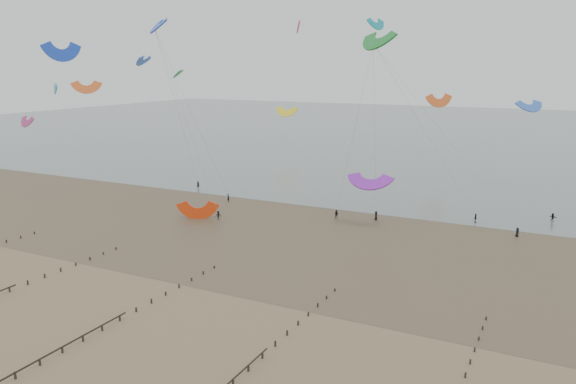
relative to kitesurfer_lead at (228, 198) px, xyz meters
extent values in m
plane|color=brown|center=(15.53, -46.01, -0.83)|extent=(500.00, 500.00, 0.00)
plane|color=#475654|center=(15.53, 153.99, -0.80)|extent=(500.00, 500.00, 0.00)
plane|color=#473A28|center=(15.53, -11.01, -0.82)|extent=(500.00, 500.00, 0.00)
ellipsoid|color=slate|center=(-2.47, -24.01, -0.82)|extent=(23.60, 14.36, 0.01)
ellipsoid|color=slate|center=(27.53, -8.01, -0.82)|extent=(33.64, 18.32, 0.01)
ellipsoid|color=slate|center=(60.53, -16.01, -0.82)|extent=(19.65, 13.67, 0.01)
ellipsoid|color=slate|center=(-24.47, -6.01, -0.82)|extent=(26.95, 14.22, 0.01)
cube|color=black|center=(-16.47, -39.28, -0.63)|extent=(0.16, 0.16, 0.51)
cube|color=black|center=(-16.47, -36.65, -0.64)|extent=(0.16, 0.16, 0.48)
cube|color=black|center=(-16.47, -34.01, -0.66)|extent=(0.16, 0.16, 0.45)
cube|color=black|center=(1.53, -52.44, -0.56)|extent=(0.16, 0.16, 0.65)
cube|color=black|center=(1.53, -49.80, -0.57)|extent=(0.16, 0.16, 0.62)
cube|color=black|center=(1.53, -47.17, -0.58)|extent=(0.16, 0.16, 0.59)
cube|color=black|center=(1.53, -44.54, -0.60)|extent=(0.16, 0.16, 0.57)
cube|color=black|center=(1.53, -41.91, -0.61)|extent=(0.16, 0.16, 0.54)
cube|color=black|center=(1.53, -39.28, -0.63)|extent=(0.16, 0.16, 0.51)
cube|color=black|center=(1.53, -36.65, -0.64)|extent=(0.16, 0.16, 0.48)
cube|color=black|center=(1.53, -34.01, -0.66)|extent=(0.16, 0.16, 0.45)
cube|color=black|center=(19.53, -65.59, -0.48)|extent=(0.16, 0.16, 0.80)
cube|color=black|center=(19.53, -62.96, -0.50)|extent=(0.16, 0.16, 0.77)
cube|color=black|center=(19.53, -60.33, -0.51)|extent=(0.16, 0.16, 0.74)
cube|color=black|center=(19.53, -57.70, -0.53)|extent=(0.16, 0.16, 0.71)
cube|color=black|center=(19.53, -55.07, -0.54)|extent=(0.16, 0.16, 0.68)
cube|color=black|center=(19.53, -52.44, -0.56)|extent=(0.16, 0.16, 0.65)
cube|color=black|center=(19.53, -49.80, -0.57)|extent=(0.16, 0.16, 0.62)
cube|color=black|center=(19.53, -47.17, -0.58)|extent=(0.16, 0.16, 0.59)
cube|color=black|center=(19.53, -44.54, -0.60)|extent=(0.16, 0.16, 0.57)
cube|color=black|center=(19.53, -41.91, -0.61)|extent=(0.16, 0.16, 0.54)
cube|color=black|center=(19.53, -39.28, -0.63)|extent=(0.16, 0.16, 0.51)
cube|color=black|center=(19.53, -36.65, -0.64)|extent=(0.16, 0.16, 0.48)
cube|color=black|center=(19.53, -34.01, -0.66)|extent=(0.16, 0.16, 0.45)
cube|color=black|center=(37.53, -57.70, -0.53)|extent=(0.16, 0.16, 0.71)
cube|color=black|center=(37.53, -55.07, -0.54)|extent=(0.16, 0.16, 0.68)
cube|color=black|center=(37.53, -52.44, -0.56)|extent=(0.16, 0.16, 0.65)
cube|color=black|center=(37.53, -49.80, -0.57)|extent=(0.16, 0.16, 0.62)
cube|color=black|center=(37.53, -47.17, -0.58)|extent=(0.16, 0.16, 0.59)
cube|color=black|center=(37.53, -44.54, -0.60)|extent=(0.16, 0.16, 0.57)
cube|color=black|center=(37.53, -41.91, -0.61)|extent=(0.16, 0.16, 0.54)
cube|color=black|center=(37.53, -39.28, -0.63)|extent=(0.16, 0.16, 0.51)
cube|color=black|center=(37.53, -36.65, -0.64)|extent=(0.16, 0.16, 0.48)
cube|color=black|center=(37.53, -34.01, -0.66)|extent=(0.16, 0.16, 0.45)
cube|color=black|center=(55.53, -47.17, -0.58)|extent=(0.16, 0.16, 0.59)
cube|color=black|center=(55.53, -44.54, -0.60)|extent=(0.16, 0.16, 0.57)
cube|color=black|center=(55.53, -41.91, -0.61)|extent=(0.16, 0.16, 0.54)
cube|color=black|center=(55.53, -39.28, -0.63)|extent=(0.16, 0.16, 0.51)
cube|color=black|center=(55.53, -36.65, -0.64)|extent=(0.16, 0.16, 0.48)
cube|color=black|center=(55.53, -34.01, -0.66)|extent=(0.16, 0.16, 0.45)
imported|color=black|center=(0.00, 0.00, 0.00)|extent=(0.71, 0.60, 1.66)
imported|color=black|center=(60.48, 13.56, -0.06)|extent=(1.45, 1.15, 1.54)
imported|color=black|center=(48.18, 6.41, 0.02)|extent=(0.48, 1.03, 1.71)
imported|color=black|center=(31.71, 0.13, 0.01)|extent=(0.80, 0.96, 1.68)
imported|color=black|center=(6.00, -12.72, 0.01)|extent=(1.23, 1.19, 1.68)
imported|color=black|center=(24.88, -2.10, -0.03)|extent=(0.83, 0.67, 1.60)
imported|color=black|center=(-13.24, 7.83, 0.04)|extent=(0.76, 0.72, 1.74)
imported|color=black|center=(55.64, 0.78, -0.06)|extent=(0.87, 0.90, 1.55)
camera|label=1|loc=(61.79, -95.08, 26.60)|focal=35.00mm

